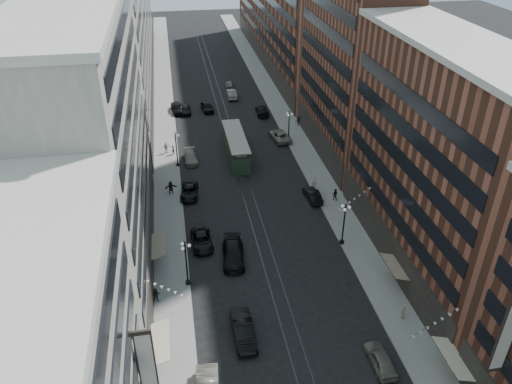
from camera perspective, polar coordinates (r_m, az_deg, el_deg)
ground at (r=81.96m, az=-2.59°, el=5.12°), size 220.00×220.00×0.00m
sidewalk_west at (r=90.53m, az=-10.42°, el=7.30°), size 4.00×180.00×0.15m
sidewalk_east at (r=92.69m, az=3.39°, el=8.36°), size 4.00×180.00×0.15m
rail_west at (r=90.91m, az=-3.88°, el=7.82°), size 0.12×180.00×0.02m
rail_east at (r=91.05m, az=-3.00°, el=7.89°), size 0.12×180.00×0.02m
building_west_mid at (r=51.68m, az=-17.84°, el=4.38°), size 8.00×36.00×28.00m
building_west_far at (r=111.73m, az=-14.55°, el=18.43°), size 8.00×90.00×26.00m
building_east_mid at (r=54.23m, az=20.05°, el=2.87°), size 8.00×30.00×24.00m
building_east_tower at (r=75.30m, az=11.14°, el=19.17°), size 8.00×26.00×42.00m
building_east_far at (r=123.24m, az=2.63°, el=19.98°), size 8.00×72.00×24.00m
lamppost_sw_far at (r=52.66m, az=-7.98°, el=-7.90°), size 1.03×1.14×5.52m
lamppost_sw_mid at (r=75.61m, az=-9.08°, el=4.99°), size 1.03×1.14×5.52m
lamppost_se_far at (r=58.73m, az=10.02°, el=-3.46°), size 1.03×1.14×5.52m
lamppost_se_mid at (r=82.19m, az=3.78°, el=7.54°), size 1.03×1.14×5.52m
streetcar at (r=78.41m, az=-2.31°, el=5.19°), size 2.84×12.85×3.56m
car_2 at (r=59.36m, az=-6.21°, el=-5.54°), size 2.54×5.15×1.41m
car_4 at (r=47.53m, az=14.03°, el=-18.04°), size 1.87×4.45×1.50m
car_5 at (r=48.25m, az=-1.44°, el=-15.60°), size 2.01×5.41×1.77m
pedestrian_2 at (r=52.45m, az=-11.32°, el=-11.49°), size 0.89×0.59×1.69m
pedestrian_4 at (r=51.89m, az=16.47°, el=-12.99°), size 0.67×1.03×1.61m
car_7 at (r=68.88m, az=-7.63°, el=0.04°), size 2.84×5.23×1.39m
car_8 at (r=77.84m, az=-7.45°, el=3.95°), size 2.11×4.92×1.41m
car_9 at (r=96.42m, az=-8.98°, el=9.47°), size 2.64×5.36×1.76m
car_10 at (r=67.86m, az=6.47°, el=-0.34°), size 1.87×4.58×1.48m
car_11 at (r=84.22m, az=2.73°, el=6.46°), size 3.32×5.96×1.58m
car_12 at (r=94.42m, az=0.70°, el=9.31°), size 2.42×5.39×1.53m
car_13 at (r=96.46m, az=-5.61°, el=9.68°), size 2.60×5.07×1.65m
car_14 at (r=102.59m, az=-2.78°, el=11.15°), size 1.97×5.22×1.70m
pedestrian_5 at (r=69.50m, az=-9.71°, el=0.53°), size 1.78×0.80×1.85m
pedestrian_6 at (r=80.65m, az=-10.22°, el=5.01°), size 1.14×0.70×1.81m
pedestrian_7 at (r=67.95m, az=9.01°, el=-0.26°), size 0.93×0.78×1.67m
pedestrian_8 at (r=70.62m, az=6.66°, el=1.26°), size 0.63×0.42×1.74m
pedestrian_9 at (r=89.56m, az=4.85°, el=8.10°), size 1.16×0.59×1.72m
car_extra_0 at (r=95.72m, az=-8.01°, el=9.29°), size 1.77×4.33×1.47m
car_extra_1 at (r=56.86m, az=-2.62°, el=-7.04°), size 3.00×6.20×1.74m
car_extra_2 at (r=108.42m, az=-3.04°, el=12.20°), size 2.02×4.40×1.46m
pedestrian_extra_0 at (r=80.11m, az=-9.44°, el=4.77°), size 0.48×0.62×1.50m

